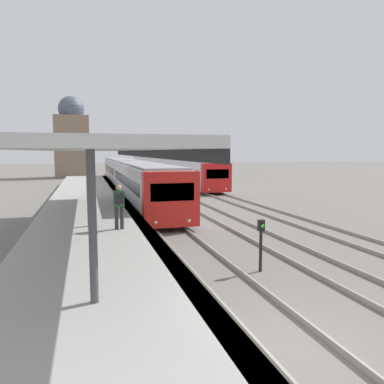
{
  "coord_description": "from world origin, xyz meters",
  "views": [
    {
      "loc": [
        -3.84,
        -6.2,
        3.82
      ],
      "look_at": [
        1.79,
        13.57,
        1.59
      ],
      "focal_mm": 35.0,
      "sensor_mm": 36.0,
      "label": 1
    }
  ],
  "objects_px": {
    "train_near": "(130,175)",
    "signal_post_near": "(261,239)",
    "person_on_platform": "(119,203)",
    "train_far": "(162,166)",
    "signal_mast_far": "(221,160)"
  },
  "relations": [
    {
      "from": "signal_post_near",
      "to": "person_on_platform",
      "type": "bearing_deg",
      "value": 140.94
    },
    {
      "from": "train_near",
      "to": "train_far",
      "type": "bearing_deg",
      "value": 70.98
    },
    {
      "from": "train_far",
      "to": "signal_mast_far",
      "type": "distance_m",
      "value": 21.09
    },
    {
      "from": "person_on_platform",
      "to": "train_far",
      "type": "distance_m",
      "value": 42.11
    },
    {
      "from": "train_far",
      "to": "signal_mast_far",
      "type": "relative_size",
      "value": 10.19
    },
    {
      "from": "person_on_platform",
      "to": "train_near",
      "type": "distance_m",
      "value": 20.4
    },
    {
      "from": "train_far",
      "to": "signal_post_near",
      "type": "xyz_separation_m",
      "value": [
        -5.7,
        -44.3,
        -0.58
      ]
    },
    {
      "from": "train_near",
      "to": "signal_post_near",
      "type": "height_order",
      "value": "train_near"
    },
    {
      "from": "person_on_platform",
      "to": "signal_post_near",
      "type": "bearing_deg",
      "value": -39.06
    },
    {
      "from": "train_near",
      "to": "signal_post_near",
      "type": "distance_m",
      "value": 23.63
    },
    {
      "from": "person_on_platform",
      "to": "signal_post_near",
      "type": "xyz_separation_m",
      "value": [
        4.14,
        -3.36,
        -0.87
      ]
    },
    {
      "from": "person_on_platform",
      "to": "train_near",
      "type": "relative_size",
      "value": 0.05
    },
    {
      "from": "signal_post_near",
      "to": "signal_mast_far",
      "type": "xyz_separation_m",
      "value": [
        7.25,
        23.31,
        1.98
      ]
    },
    {
      "from": "person_on_platform",
      "to": "train_far",
      "type": "xyz_separation_m",
      "value": [
        9.83,
        40.94,
        -0.29
      ]
    },
    {
      "from": "signal_post_near",
      "to": "train_near",
      "type": "bearing_deg",
      "value": 93.51
    }
  ]
}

